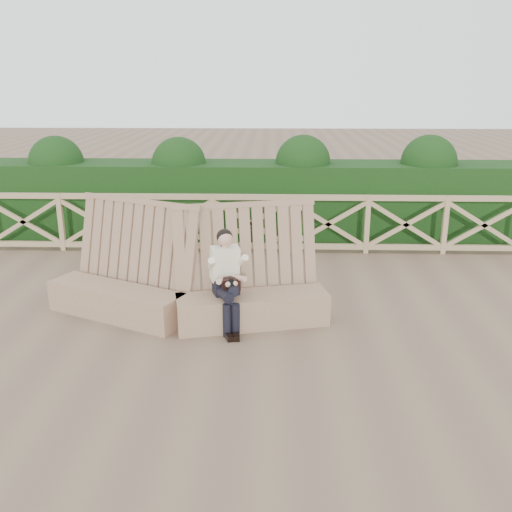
{
  "coord_description": "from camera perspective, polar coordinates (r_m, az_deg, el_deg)",
  "views": [
    {
      "loc": [
        0.41,
        -6.77,
        3.17
      ],
      "look_at": [
        0.19,
        0.4,
        0.9
      ],
      "focal_mm": 40.0,
      "sensor_mm": 36.0,
      "label": 1
    }
  ],
  "objects": [
    {
      "name": "woman",
      "position": [
        7.39,
        -2.94,
        -1.99
      ],
      "size": [
        0.48,
        0.82,
        1.3
      ],
      "rotation": [
        0.0,
        0.0,
        0.33
      ],
      "color": "black",
      "rests_on": "ground"
    },
    {
      "name": "hedge",
      "position": [
        11.73,
        -0.29,
        5.66
      ],
      "size": [
        12.0,
        1.2,
        1.5
      ],
      "primitive_type": "cube",
      "color": "black",
      "rests_on": "ground"
    },
    {
      "name": "bench",
      "position": [
        7.79,
        -7.17,
        -3.49
      ],
      "size": [
        3.91,
        1.55,
        1.56
      ],
      "rotation": [
        0.0,
        0.0,
        -0.14
      ],
      "color": "#806149",
      "rests_on": "ground"
    },
    {
      "name": "guardrail",
      "position": [
        10.6,
        -0.51,
        3.28
      ],
      "size": [
        10.1,
        0.09,
        1.1
      ],
      "color": "#9C7E5B",
      "rests_on": "ground"
    },
    {
      "name": "ground",
      "position": [
        7.49,
        -1.56,
        -7.5
      ],
      "size": [
        60.0,
        60.0,
        0.0
      ],
      "primitive_type": "plane",
      "color": "brown",
      "rests_on": "ground"
    }
  ]
}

